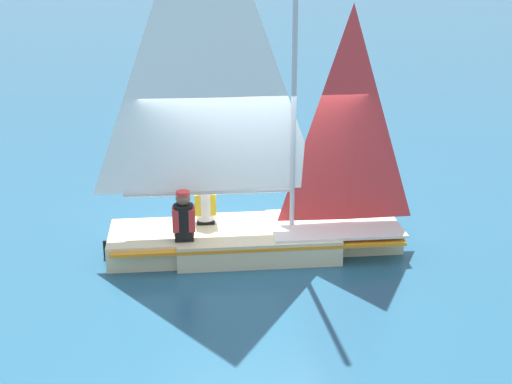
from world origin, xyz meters
TOP-DOWN VIEW (x-y plane):
  - ground_plane at (0.00, 0.00)m, footprint 260.00×260.00m
  - sailboat_main at (0.05, 0.05)m, footprint 4.25×4.12m
  - sailor_helm at (0.78, 0.31)m, footprint 0.43×0.42m
  - sailor_crew at (0.58, 1.03)m, footprint 0.43×0.42m

SIDE VIEW (x-z plane):
  - ground_plane at x=0.00m, z-range 0.00..0.00m
  - sailor_helm at x=0.78m, z-range 0.04..1.20m
  - sailor_crew at x=0.58m, z-range 0.05..1.21m
  - sailboat_main at x=0.05m, z-range -2.04..3.88m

